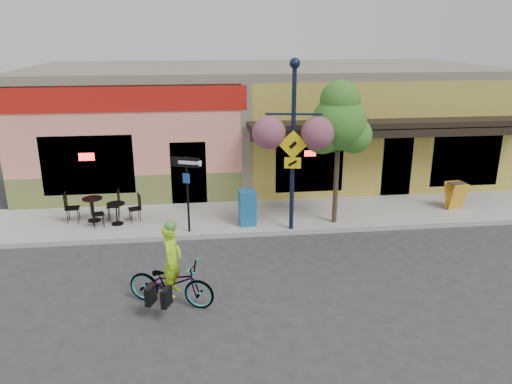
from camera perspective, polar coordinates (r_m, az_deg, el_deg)
The scene contains 14 objects.
ground at distance 14.60m, azimuth 4.33°, elevation -5.68°, with size 90.00×90.00×0.00m, color #2D2D30.
sidewalk at distance 16.39m, azimuth 2.98°, elevation -2.67°, with size 24.00×3.00×0.15m, color #9E9B93.
curb at distance 15.06m, azimuth 3.93°, elevation -4.59°, with size 24.00×0.12×0.15m, color #A8A59E.
building at distance 21.09m, azimuth 0.50°, elevation 8.13°, with size 18.20×8.20×4.50m, color #F08D76, non-canonical shape.
bicycle at distance 11.37m, azimuth -9.67°, elevation -10.17°, with size 0.70×2.00×1.05m, color maroon.
cyclist_rider at distance 11.23m, azimuth -9.49°, elevation -8.86°, with size 0.60×0.39×1.63m, color #AEE918.
lamp_post at distance 14.38m, azimuth 4.23°, elevation 5.11°, with size 1.60×0.64×5.01m, color #101C32, non-canonical shape.
one_way_sign at distance 14.63m, azimuth -7.80°, elevation -0.34°, with size 0.87×0.19×2.28m, color black, non-canonical shape.
cafe_set_left at distance 16.35m, azimuth -18.13°, elevation -1.53°, with size 1.63×0.82×0.98m, color black, non-canonical shape.
cafe_set_right at distance 15.86m, azimuth -15.67°, elevation -2.06°, with size 1.47×0.74×0.88m, color black, non-canonical shape.
newspaper_box_blue at distance 15.20m, azimuth -0.99°, elevation -1.80°, with size 0.50×0.44×1.11m, color #1A609E, non-canonical shape.
newspaper_box_grey at distance 15.53m, azimuth -0.63°, elevation -1.94°, with size 0.38×0.34×0.81m, color #B8B8B8, non-canonical shape.
street_tree at distance 15.14m, azimuth 9.30°, elevation 4.42°, with size 1.72×1.72×4.41m, color #3D7A26, non-canonical shape.
sandwich_board at distance 17.78m, azimuth 22.13°, elevation -0.54°, with size 0.55×0.40×0.92m, color gold, non-canonical shape.
Camera 1 is at (-2.71, -13.10, 5.83)m, focal length 35.00 mm.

